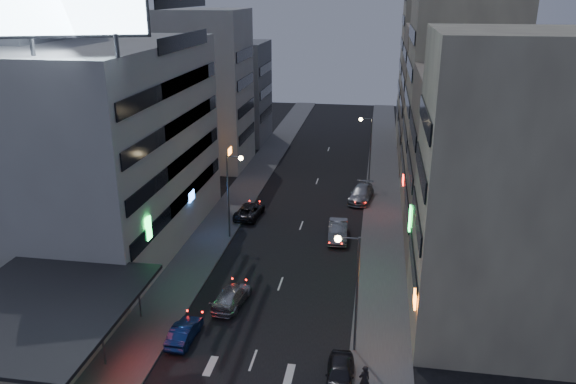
% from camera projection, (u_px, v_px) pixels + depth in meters
% --- Properties ---
extents(sidewalk_left, '(4.00, 120.00, 0.12)m').
position_uv_depth(sidewalk_left, '(234.00, 206.00, 60.95)').
color(sidewalk_left, '#4C4C4F').
rests_on(sidewalk_left, ground).
extents(sidewalk_right, '(4.00, 120.00, 0.12)m').
position_uv_depth(sidewalk_right, '(382.00, 215.00, 58.52)').
color(sidewalk_right, '#4C4C4F').
rests_on(sidewalk_right, ground).
extents(food_court, '(11.00, 13.00, 3.88)m').
position_uv_depth(food_court, '(29.00, 331.00, 35.19)').
color(food_court, beige).
rests_on(food_court, ground).
extents(white_building, '(14.00, 24.00, 18.00)m').
position_uv_depth(white_building, '(104.00, 147.00, 50.01)').
color(white_building, beige).
rests_on(white_building, ground).
extents(grey_tower, '(10.00, 14.00, 34.00)m').
position_uv_depth(grey_tower, '(18.00, 50.00, 51.45)').
color(grey_tower, slate).
rests_on(grey_tower, ground).
extents(shophouse_near, '(10.00, 11.00, 20.00)m').
position_uv_depth(shophouse_near, '(500.00, 191.00, 35.98)').
color(shophouse_near, beige).
rests_on(shophouse_near, ground).
extents(shophouse_mid, '(11.00, 12.00, 16.00)m').
position_uv_depth(shophouse_mid, '(477.00, 168.00, 47.26)').
color(shophouse_mid, gray).
rests_on(shophouse_mid, ground).
extents(shophouse_far, '(10.00, 14.00, 22.00)m').
position_uv_depth(shophouse_far, '(457.00, 104.00, 58.39)').
color(shophouse_far, beige).
rests_on(shophouse_far, ground).
extents(far_left_a, '(11.00, 10.00, 20.00)m').
position_uv_depth(far_left_a, '(204.00, 90.00, 72.65)').
color(far_left_a, beige).
rests_on(far_left_a, ground).
extents(far_left_b, '(12.00, 10.00, 15.00)m').
position_uv_depth(far_left_b, '(227.00, 92.00, 85.65)').
color(far_left_b, slate).
rests_on(far_left_b, ground).
extents(far_right_a, '(11.00, 12.00, 18.00)m').
position_uv_depth(far_right_a, '(445.00, 98.00, 72.93)').
color(far_right_a, gray).
rests_on(far_right_a, ground).
extents(far_right_b, '(12.00, 12.00, 24.00)m').
position_uv_depth(far_right_b, '(442.00, 62.00, 84.83)').
color(far_right_b, beige).
rests_on(far_right_b, ground).
extents(street_lamp_right_near, '(1.60, 0.44, 8.02)m').
position_uv_depth(street_lamp_right_near, '(351.00, 277.00, 34.76)').
color(street_lamp_right_near, '#595B60').
rests_on(street_lamp_right_near, sidewalk_right).
extents(street_lamp_left, '(1.60, 0.44, 8.02)m').
position_uv_depth(street_lamp_left, '(232.00, 185.00, 51.41)').
color(street_lamp_left, '#595B60').
rests_on(street_lamp_left, sidewalk_left).
extents(street_lamp_right_far, '(1.60, 0.44, 8.02)m').
position_uv_depth(street_lamp_right_far, '(368.00, 141.00, 66.33)').
color(street_lamp_right_far, '#595B60').
rests_on(street_lamp_right_far, sidewalk_right).
extents(parked_car_right_near, '(1.72, 4.14, 1.40)m').
position_uv_depth(parked_car_right_near, '(340.00, 374.00, 33.25)').
color(parked_car_right_near, '#26262B').
rests_on(parked_car_right_near, ground).
extents(parked_car_right_mid, '(1.99, 5.03, 1.63)m').
position_uv_depth(parked_car_right_mid, '(338.00, 231.00, 52.77)').
color(parked_car_right_mid, gray).
rests_on(parked_car_right_mid, ground).
extents(parked_car_left, '(2.67, 5.12, 1.38)m').
position_uv_depth(parked_car_left, '(250.00, 211.00, 57.93)').
color(parked_car_left, '#222227').
rests_on(parked_car_left, ground).
extents(parked_car_right_far, '(2.97, 5.81, 1.62)m').
position_uv_depth(parked_car_right_far, '(361.00, 194.00, 62.42)').
color(parked_car_right_far, '#919498').
rests_on(parked_car_right_far, ground).
extents(road_car_blue, '(1.49, 3.94, 1.28)m').
position_uv_depth(road_car_blue, '(184.00, 332.00, 37.44)').
color(road_car_blue, navy).
rests_on(road_car_blue, ground).
extents(road_car_silver, '(2.47, 4.91, 1.37)m').
position_uv_depth(road_car_silver, '(231.00, 297.00, 41.69)').
color(road_car_silver, '#A2A4AA').
rests_on(road_car_silver, ground).
extents(person, '(0.82, 0.72, 1.89)m').
position_uv_depth(person, '(364.00, 380.00, 32.17)').
color(person, black).
rests_on(person, sidewalk_right).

